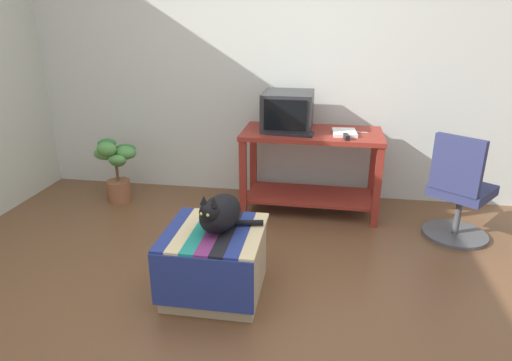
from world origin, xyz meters
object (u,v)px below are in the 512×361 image
cat (220,213)px  keyboard (290,133)px  book (344,133)px  ottoman_with_blanket (215,262)px  tv_monitor (288,111)px  stapler (346,137)px  potted_plant (117,166)px  office_chair (459,195)px  desk (311,158)px

cat → keyboard: bearing=90.6°
book → ottoman_with_blanket: book is taller
tv_monitor → stapler: bearing=-26.0°
tv_monitor → stapler: tv_monitor is taller
cat → potted_plant: (-1.36, 1.35, -0.21)m
tv_monitor → book: (0.51, -0.10, -0.15)m
stapler → potted_plant: bearing=164.6°
ottoman_with_blanket → stapler: size_ratio=5.89×
cat → office_chair: size_ratio=0.47×
ottoman_with_blanket → office_chair: office_chair is taller
desk → cat: size_ratio=2.96×
office_chair → tv_monitor: bearing=20.0°
ottoman_with_blanket → cat: 0.35m
keyboard → stapler: 0.48m
tv_monitor → potted_plant: (-1.64, -0.11, -0.57)m
keyboard → tv_monitor: bearing=108.3°
tv_monitor → office_chair: (1.43, -0.43, -0.54)m
book → ottoman_with_blanket: 1.70m
keyboard → cat: 1.34m
potted_plant → desk: bearing=2.0°
ottoman_with_blanket → tv_monitor: bearing=77.8°
cat → potted_plant: size_ratio=0.68×
desk → potted_plant: 1.87m
keyboard → book: 0.47m
desk → keyboard: (-0.18, -0.13, 0.26)m
tv_monitor → office_chair: 1.58m
keyboard → stapler: stapler is taller
desk → stapler: stapler is taller
potted_plant → keyboard: bearing=-2.3°
office_chair → ottoman_with_blanket: bearing=67.8°
keyboard → potted_plant: keyboard is taller
keyboard → office_chair: office_chair is taller
book → cat: size_ratio=0.62×
ottoman_with_blanket → potted_plant: potted_plant is taller
keyboard → desk: bearing=41.3°
ottoman_with_blanket → office_chair: bearing=31.0°
potted_plant → cat: bearing=-44.8°
ottoman_with_blanket → keyboard: bearing=74.4°
keyboard → office_chair: 1.46m
book → potted_plant: size_ratio=0.42×
office_chair → stapler: 1.00m
desk → stapler: size_ratio=11.31×
tv_monitor → keyboard: tv_monitor is taller
book → potted_plant: book is taller
tv_monitor → keyboard: size_ratio=1.17×
ottoman_with_blanket → potted_plant: (-1.32, 1.37, 0.13)m
cat → stapler: size_ratio=3.82×
desk → potted_plant: (-1.87, -0.07, -0.16)m
desk → cat: (-0.51, -1.42, 0.06)m
desk → potted_plant: size_ratio=2.01×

